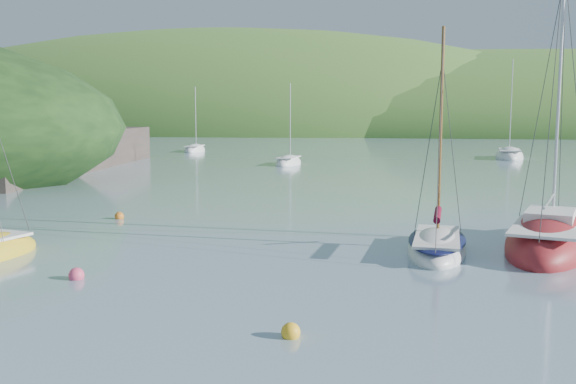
% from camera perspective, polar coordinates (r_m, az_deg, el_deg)
% --- Properties ---
extents(ground, '(700.00, 700.00, 0.00)m').
position_cam_1_polar(ground, '(18.15, -5.07, -9.23)').
color(ground, '#7799A4').
rests_on(ground, ground).
extents(shoreline_hills, '(690.00, 135.00, 56.00)m').
position_cam_1_polar(shoreline_hills, '(189.64, 8.59, 5.41)').
color(shoreline_hills, '#34702A').
rests_on(shoreline_hills, ground).
extents(daysailer_white, '(2.21, 5.76, 8.79)m').
position_cam_1_polar(daysailer_white, '(24.15, 13.10, -4.78)').
color(daysailer_white, silver).
rests_on(daysailer_white, ground).
extents(sloop_red, '(5.00, 9.27, 13.03)m').
position_cam_1_polar(sloop_red, '(26.24, 22.21, -4.12)').
color(sloop_red, maroon).
rests_on(sloop_red, ground).
extents(distant_sloop_a, '(2.15, 6.11, 8.71)m').
position_cam_1_polar(distant_sloop_a, '(63.79, 0.05, 2.61)').
color(distant_sloop_a, silver).
rests_on(distant_sloop_a, ground).
extents(distant_sloop_b, '(3.52, 8.64, 12.08)m').
position_cam_1_polar(distant_sloop_b, '(76.68, 19.08, 2.99)').
color(distant_sloop_b, silver).
rests_on(distant_sloop_b, ground).
extents(distant_sloop_c, '(3.23, 6.80, 9.33)m').
position_cam_1_polar(distant_sloop_c, '(86.30, -8.28, 3.69)').
color(distant_sloop_c, silver).
rests_on(distant_sloop_c, ground).
extents(mooring_buoys, '(19.83, 14.63, 0.48)m').
position_cam_1_polar(mooring_buoys, '(21.91, -6.88, -6.09)').
color(mooring_buoys, yellow).
rests_on(mooring_buoys, ground).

